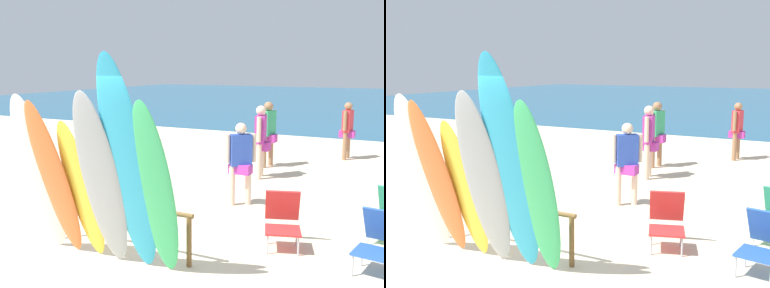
# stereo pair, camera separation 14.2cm
# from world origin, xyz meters

# --- Properties ---
(ground) EXTENTS (60.00, 60.00, 0.00)m
(ground) POSITION_xyz_m (0.00, 14.00, 0.00)
(ground) COLOR beige
(ocean_water) EXTENTS (60.00, 40.00, 0.02)m
(ocean_water) POSITION_xyz_m (0.00, 32.01, 0.01)
(ocean_water) COLOR #235B7F
(ocean_water) RESTS_ON ground
(surfboard_rack) EXTENTS (2.31, 0.07, 0.73)m
(surfboard_rack) POSITION_xyz_m (0.00, 0.00, 0.55)
(surfboard_rack) COLOR brown
(surfboard_rack) RESTS_ON ground
(surfboard_white_0) EXTENTS (0.62, 0.86, 2.28)m
(surfboard_white_0) POSITION_xyz_m (-0.90, -0.58, 1.14)
(surfboard_white_0) COLOR white
(surfboard_white_0) RESTS_ON ground
(surfboard_orange_1) EXTENTS (0.55, 0.84, 2.21)m
(surfboard_orange_1) POSITION_xyz_m (-0.61, -0.60, 1.10)
(surfboard_orange_1) COLOR orange
(surfboard_orange_1) RESTS_ON ground
(surfboard_yellow_2) EXTENTS (0.55, 0.71, 1.96)m
(surfboard_yellow_2) POSITION_xyz_m (-0.23, -0.51, 0.98)
(surfboard_yellow_2) COLOR yellow
(surfboard_yellow_2) RESTS_ON ground
(surfboard_grey_3) EXTENTS (0.60, 0.85, 2.35)m
(surfboard_grey_3) POSITION_xyz_m (0.19, -0.61, 1.17)
(surfboard_grey_3) COLOR #999EA3
(surfboard_grey_3) RESTS_ON ground
(surfboard_teal_4) EXTENTS (0.59, 0.93, 2.78)m
(surfboard_teal_4) POSITION_xyz_m (0.61, -0.63, 1.39)
(surfboard_teal_4) COLOR #289EC6
(surfboard_teal_4) RESTS_ON ground
(surfboard_green_5) EXTENTS (0.49, 0.77, 2.26)m
(surfboard_green_5) POSITION_xyz_m (0.94, -0.55, 1.13)
(surfboard_green_5) COLOR #38B266
(surfboard_green_5) RESTS_ON ground
(beachgoer_midbeach) EXTENTS (0.44, 0.63, 1.70)m
(beachgoer_midbeach) POSITION_xyz_m (0.10, 6.36, 0.98)
(beachgoer_midbeach) COLOR #9E704C
(beachgoer_midbeach) RESTS_ON ground
(beachgoer_photographing) EXTENTS (0.42, 0.60, 1.61)m
(beachgoer_photographing) POSITION_xyz_m (1.78, 8.32, 0.93)
(beachgoer_photographing) COLOR #9E704C
(beachgoer_photographing) RESTS_ON ground
(beachgoer_near_rack) EXTENTS (0.50, 0.40, 1.57)m
(beachgoer_near_rack) POSITION_xyz_m (0.69, 2.88, 0.90)
(beachgoer_near_rack) COLOR beige
(beachgoer_near_rack) RESTS_ON ground
(beachgoer_by_water) EXTENTS (0.44, 0.64, 1.70)m
(beachgoer_by_water) POSITION_xyz_m (0.32, 5.11, 0.98)
(beachgoer_by_water) COLOR beige
(beachgoer_by_water) RESTS_ON ground
(beach_chair_red) EXTENTS (0.69, 0.82, 0.81)m
(beach_chair_red) POSITION_xyz_m (1.97, 1.27, 0.43)
(beach_chair_red) COLOR #B7B7BC
(beach_chair_red) RESTS_ON ground
(beach_chair_blue) EXTENTS (0.61, 0.80, 0.80)m
(beach_chair_blue) POSITION_xyz_m (3.32, 1.01, 0.42)
(beach_chair_blue) COLOR #B7B7BC
(beach_chair_blue) RESTS_ON ground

